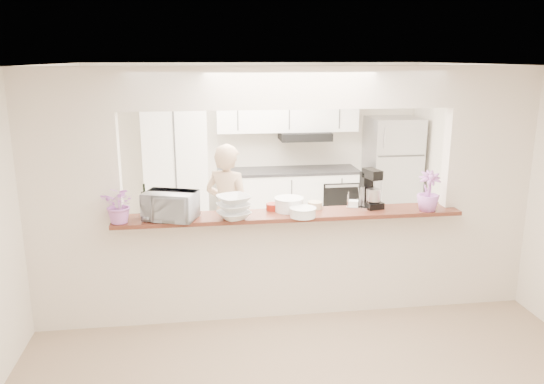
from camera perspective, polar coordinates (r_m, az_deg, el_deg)
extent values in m
plane|color=tan|center=(5.66, 1.77, -12.76)|extent=(6.00, 6.00, 0.00)
cube|color=beige|center=(7.06, -0.35, -7.05)|extent=(5.00, 2.90, 0.01)
cube|color=silver|center=(5.28, -20.64, -1.18)|extent=(0.90, 0.15, 2.50)
cube|color=silver|center=(5.91, 21.86, 0.30)|extent=(0.90, 0.15, 2.50)
cube|color=silver|center=(5.05, 1.97, 11.17)|extent=(3.20, 0.15, 0.40)
cube|color=silver|center=(5.44, 1.81, -7.83)|extent=(3.20, 0.15, 1.05)
cube|color=brown|center=(5.22, 1.95, -2.48)|extent=(3.40, 0.38, 0.04)
cube|color=white|center=(7.83, -10.24, 2.83)|extent=(0.90, 0.60, 2.10)
cube|color=white|center=(8.07, 1.74, -0.98)|extent=(2.10, 0.60, 0.90)
cube|color=#2F2E31|center=(7.95, 1.76, 2.28)|extent=(2.10, 0.62, 0.04)
cube|color=white|center=(7.93, 1.66, 9.23)|extent=(2.10, 0.35, 0.75)
cube|color=black|center=(7.93, 3.56, 6.04)|extent=(0.75, 0.45, 0.12)
cube|color=black|center=(7.92, 7.46, -1.01)|extent=(0.55, 0.02, 0.55)
cube|color=#B2B2B7|center=(8.34, 12.73, 2.00)|extent=(0.75, 0.70, 1.70)
imported|color=#C669B4|center=(5.05, -16.03, -1.30)|extent=(0.39, 0.37, 0.35)
cylinder|color=black|center=(5.25, -13.51, -1.23)|extent=(0.06, 0.06, 0.23)
cylinder|color=black|center=(5.21, -13.61, 0.43)|extent=(0.02, 0.02, 0.08)
cylinder|color=black|center=(5.25, -13.51, -1.23)|extent=(0.06, 0.06, 0.23)
cylinder|color=black|center=(5.21, -13.61, 0.41)|extent=(0.02, 0.02, 0.08)
imported|color=silver|center=(5.06, -10.88, -1.47)|extent=(0.56, 0.46, 0.26)
imported|color=silver|center=(5.00, -4.13, -1.68)|extent=(0.40, 0.40, 0.22)
cylinder|color=white|center=(5.27, 1.83, -1.37)|extent=(0.28, 0.28, 0.13)
cylinder|color=white|center=(5.25, 1.84, -0.67)|extent=(0.29, 0.29, 0.01)
cylinder|color=white|center=(5.08, 3.34, -2.22)|extent=(0.25, 0.25, 0.08)
cylinder|color=white|center=(5.07, 3.34, -1.73)|extent=(0.26, 0.26, 0.01)
cylinder|color=maroon|center=(5.30, 0.12, -1.60)|extent=(0.14, 0.14, 0.07)
cylinder|color=beige|center=(5.38, 4.64, -1.41)|extent=(0.15, 0.15, 0.07)
cube|color=silver|center=(5.47, 9.23, -1.58)|extent=(0.26, 0.20, 0.01)
cube|color=white|center=(5.46, 9.25, -1.23)|extent=(0.12, 0.12, 0.06)
cube|color=black|center=(5.50, 10.54, -1.26)|extent=(0.23, 0.30, 0.07)
cube|color=black|center=(5.53, 10.11, 0.71)|extent=(0.13, 0.12, 0.28)
cube|color=black|center=(5.42, 10.74, 1.92)|extent=(0.16, 0.25, 0.09)
cylinder|color=#B7B7BC|center=(5.42, 10.90, -0.31)|extent=(0.13, 0.13, 0.12)
imported|color=#D673D4|center=(5.47, 16.49, 0.09)|extent=(0.25, 0.25, 0.40)
imported|color=tan|center=(6.28, -4.75, -2.12)|extent=(0.70, 0.64, 1.61)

